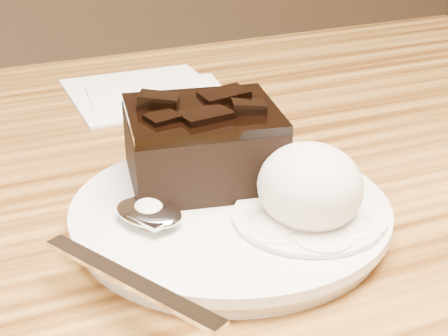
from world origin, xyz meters
name	(u,v)px	position (x,y,z in m)	size (l,w,h in m)	color
plate	(230,216)	(0.07, -0.03, 0.76)	(0.21, 0.21, 0.02)	silver
brownie	(203,149)	(0.06, 0.02, 0.79)	(0.10, 0.09, 0.05)	black
ice_cream_scoop	(310,187)	(0.10, -0.06, 0.79)	(0.07, 0.07, 0.05)	white
melt_puddle	(308,218)	(0.10, -0.06, 0.77)	(0.10, 0.10, 0.00)	white
spoon	(149,215)	(0.01, -0.03, 0.77)	(0.04, 0.19, 0.01)	silver
napkin	(144,92)	(0.10, 0.25, 0.75)	(0.14, 0.14, 0.01)	white
crumb_a	(359,225)	(0.13, -0.09, 0.77)	(0.01, 0.01, 0.00)	black
crumb_b	(263,184)	(0.10, -0.01, 0.77)	(0.01, 0.01, 0.00)	black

